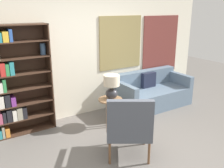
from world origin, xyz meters
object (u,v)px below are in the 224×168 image
at_px(armchair, 129,125).
at_px(couch, 151,93).
at_px(side_table, 110,102).
at_px(bookshelf, 10,82).
at_px(table_lamp, 112,85).

relative_size(armchair, couch, 0.58).
distance_m(armchair, couch, 2.23).
bearing_deg(couch, side_table, -165.03).
distance_m(bookshelf, armchair, 2.15).
bearing_deg(couch, table_lamp, -164.78).
relative_size(couch, side_table, 3.20).
bearing_deg(armchair, table_lamp, 70.41).
height_order(side_table, table_lamp, table_lamp).
xyz_separation_m(couch, table_lamp, (-1.29, -0.35, 0.50)).
bearing_deg(side_table, bookshelf, 159.01).
bearing_deg(table_lamp, side_table, -177.53).
distance_m(armchair, table_lamp, 1.18).
xyz_separation_m(bookshelf, armchair, (1.24, -1.71, -0.41)).
bearing_deg(couch, bookshelf, 174.86).
height_order(couch, side_table, couch).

